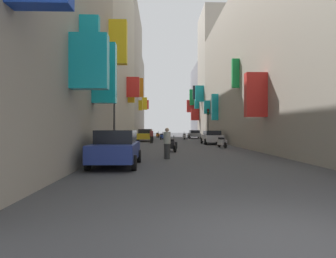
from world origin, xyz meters
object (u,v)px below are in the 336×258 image
at_px(parked_car_grey, 194,134).
at_px(parked_car_blue, 116,147).
at_px(parked_car_yellow, 145,135).
at_px(scooter_white, 184,136).
at_px(traffic_light_near_corner, 114,110).
at_px(pedestrian_near_left, 167,143).
at_px(scooter_blue, 162,136).
at_px(scooter_silver, 222,142).
at_px(pedestrian_crossing, 152,136).
at_px(parked_car_silver, 212,137).
at_px(scooter_black, 172,145).
at_px(scooter_orange, 158,135).
at_px(traffic_light_far_corner, 208,119).

height_order(parked_car_grey, parked_car_blue, parked_car_blue).
relative_size(parked_car_yellow, scooter_white, 2.35).
xyz_separation_m(parked_car_blue, traffic_light_near_corner, (-0.93, 5.67, 1.95)).
relative_size(parked_car_yellow, parked_car_grey, 1.14).
bearing_deg(parked_car_yellow, pedestrian_near_left, -84.29).
bearing_deg(scooter_blue, scooter_silver, -74.41).
bearing_deg(pedestrian_near_left, pedestrian_crossing, 94.29).
height_order(scooter_blue, scooter_silver, same).
distance_m(parked_car_silver, scooter_black, 10.77).
bearing_deg(scooter_silver, scooter_blue, 105.59).
xyz_separation_m(scooter_blue, pedestrian_crossing, (-1.22, -9.73, 0.30)).
bearing_deg(scooter_orange, parked_car_blue, -92.49).
relative_size(parked_car_silver, pedestrian_crossing, 2.62).
xyz_separation_m(parked_car_yellow, parked_car_blue, (-0.11, -24.65, 0.01)).
bearing_deg(parked_car_grey, traffic_light_far_corner, -83.70).
bearing_deg(traffic_light_near_corner, traffic_light_far_corner, 65.79).
bearing_deg(parked_car_yellow, traffic_light_near_corner, -93.13).
xyz_separation_m(scooter_orange, traffic_light_near_corner, (-2.58, -32.20, 2.29)).
relative_size(parked_car_blue, traffic_light_near_corner, 1.04).
distance_m(scooter_blue, traffic_light_near_corner, 23.85).
relative_size(scooter_orange, scooter_blue, 0.91).
distance_m(scooter_orange, scooter_black, 30.02).
xyz_separation_m(parked_car_blue, scooter_blue, (2.26, 29.19, -0.34)).
height_order(parked_car_blue, pedestrian_crossing, parked_car_blue).
bearing_deg(pedestrian_near_left, scooter_white, 83.18).
xyz_separation_m(parked_car_grey, traffic_light_near_corner, (-8.36, -28.49, 2.05)).
bearing_deg(scooter_blue, pedestrian_near_left, -89.96).
bearing_deg(traffic_light_near_corner, pedestrian_near_left, -40.01).
distance_m(parked_car_blue, pedestrian_crossing, 19.49).
distance_m(scooter_silver, traffic_light_far_corner, 14.63).
bearing_deg(parked_car_grey, pedestrian_near_left, -99.38).
xyz_separation_m(parked_car_blue, scooter_black, (2.72, 7.86, -0.34)).
bearing_deg(traffic_light_near_corner, parked_car_grey, 73.65).
bearing_deg(pedestrian_crossing, parked_car_blue, -93.05).
distance_m(pedestrian_near_left, traffic_light_far_corner, 24.09).
relative_size(parked_car_blue, scooter_blue, 2.12).
distance_m(scooter_silver, pedestrian_crossing, 9.75).
relative_size(scooter_orange, pedestrian_crossing, 1.17).
distance_m(parked_car_blue, parked_car_silver, 19.06).
distance_m(parked_car_yellow, parked_car_blue, 24.65).
height_order(pedestrian_crossing, traffic_light_near_corner, traffic_light_near_corner).
relative_size(parked_car_yellow, scooter_silver, 2.51).
xyz_separation_m(scooter_orange, traffic_light_far_corner, (6.66, -11.65, 2.38)).
bearing_deg(parked_car_yellow, parked_car_grey, 52.41).
height_order(parked_car_grey, pedestrian_crossing, pedestrian_crossing).
relative_size(parked_car_blue, parked_car_silver, 1.04).
height_order(parked_car_blue, traffic_light_far_corner, traffic_light_far_corner).
height_order(parked_car_yellow, parked_car_blue, parked_car_blue).
distance_m(parked_car_grey, scooter_black, 26.72).
bearing_deg(pedestrian_crossing, parked_car_grey, 66.50).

